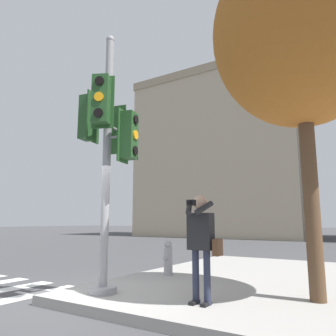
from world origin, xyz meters
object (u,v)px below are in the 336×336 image
object	(u,v)px
person_photographer	(201,238)
fire_hydrant	(168,258)
street_tree	(300,34)
traffic_signal_pole	(108,140)

from	to	relation	value
person_photographer	fire_hydrant	distance (m)	2.94
person_photographer	street_tree	xyz separation A→B (m)	(1.51, 1.15, 3.66)
person_photographer	fire_hydrant	world-z (taller)	person_photographer
person_photographer	fire_hydrant	size ratio (longest dim) A/B	2.08
person_photographer	street_tree	size ratio (longest dim) A/B	0.26
traffic_signal_pole	person_photographer	bearing A→B (deg)	6.85
traffic_signal_pole	street_tree	size ratio (longest dim) A/B	0.78
fire_hydrant	traffic_signal_pole	bearing A→B (deg)	-87.67
person_photographer	street_tree	world-z (taller)	street_tree
traffic_signal_pole	fire_hydrant	world-z (taller)	traffic_signal_pole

